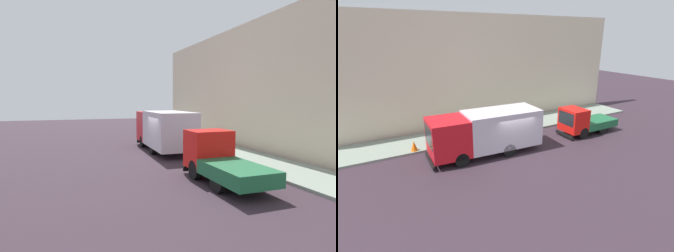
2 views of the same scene
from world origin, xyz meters
The scene contains 7 objects.
ground centered at (0.00, 0.00, 0.00)m, with size 80.00×80.00×0.00m, color #352731.
sidewalk centered at (4.74, 0.00, 0.07)m, with size 3.49×30.00×0.14m, color gray.
building_facade centered at (6.99, 0.00, 4.61)m, with size 0.50×30.00×9.22m, color beige.
large_utility_truck centered at (0.84, 1.63, 1.60)m, with size 2.87×7.54×2.84m.
small_flatbed_truck centered at (0.46, -6.70, 1.02)m, with size 1.98×4.92×2.20m.
pedestrian_walking centered at (3.44, 2.90, 0.99)m, with size 0.39×0.39×1.59m.
traffic_cone_orange centered at (3.32, 5.82, 0.47)m, with size 0.47×0.47×0.66m, color orange.
Camera 1 is at (-6.07, -17.77, 3.59)m, focal length 31.01 mm.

